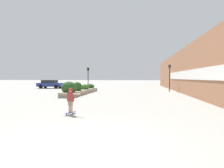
% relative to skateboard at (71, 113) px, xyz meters
% --- Properties ---
extents(ground_plane, '(300.00, 300.00, 0.00)m').
position_rel_skateboard_xyz_m(ground_plane, '(1.85, -4.12, -0.07)').
color(ground_plane, '#A3A099').
extents(building_wall_right, '(0.67, 46.06, 5.14)m').
position_rel_skateboard_xyz_m(building_wall_right, '(8.47, 14.98, 2.49)').
color(building_wall_right, '#9E6647').
rests_on(building_wall_right, ground_plane).
extents(planter_box, '(1.49, 10.16, 1.45)m').
position_rel_skateboard_xyz_m(planter_box, '(-3.14, 11.91, 0.42)').
color(planter_box, gray).
rests_on(planter_box, ground_plane).
extents(skateboard, '(0.38, 0.71, 0.10)m').
position_rel_skateboard_xyz_m(skateboard, '(0.00, 0.00, 0.00)').
color(skateboard, navy).
rests_on(skateboard, ground_plane).
extents(skateboarder, '(1.08, 0.41, 1.20)m').
position_rel_skateboard_xyz_m(skateboarder, '(0.00, 0.00, 0.75)').
color(skateboarder, tan).
rests_on(skateboarder, skateboard).
extents(car_center_left, '(4.31, 1.90, 1.42)m').
position_rel_skateboard_xyz_m(car_center_left, '(-11.73, 22.95, 0.69)').
color(car_center_left, navy).
rests_on(car_center_left, ground_plane).
extents(traffic_light_left, '(0.28, 0.30, 3.21)m').
position_rel_skateboard_xyz_m(traffic_light_left, '(-3.74, 17.74, 2.13)').
color(traffic_light_left, black).
rests_on(traffic_light_left, ground_plane).
extents(traffic_light_right, '(0.28, 0.30, 3.51)m').
position_rel_skateboard_xyz_m(traffic_light_right, '(7.25, 17.42, 2.32)').
color(traffic_light_right, black).
rests_on(traffic_light_right, ground_plane).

